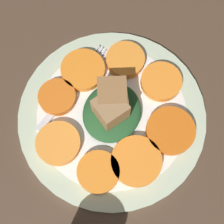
{
  "coord_description": "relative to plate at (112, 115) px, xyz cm",
  "views": [
    {
      "loc": [
        14.01,
        5.78,
        49.8
      ],
      "look_at": [
        0.0,
        0.0,
        4.1
      ],
      "focal_mm": 50.0,
      "sensor_mm": 36.0,
      "label": 1
    }
  ],
  "objects": [
    {
      "name": "table_slab",
      "position": [
        0.0,
        0.0,
        -1.52
      ],
      "size": [
        120.0,
        120.0,
        2.0
      ],
      "primitive_type": "cube",
      "color": "#4C3828",
      "rests_on": "ground"
    },
    {
      "name": "plate",
      "position": [
        0.0,
        0.0,
        0.0
      ],
      "size": [
        29.77,
        29.77,
        1.05
      ],
      "color": "beige",
      "rests_on": "table_slab"
    },
    {
      "name": "carrot_slice_0",
      "position": [
        -9.34,
        -1.47,
        1.25
      ],
      "size": [
        6.4,
        6.4,
        1.34
      ],
      "primitive_type": "cylinder",
      "color": "orange",
      "rests_on": "plate"
    },
    {
      "name": "carrot_slice_1",
      "position": [
        -4.99,
        -7.17,
        1.25
      ],
      "size": [
        7.22,
        7.22,
        1.34
      ],
      "primitive_type": "cylinder",
      "color": "orange",
      "rests_on": "plate"
    },
    {
      "name": "carrot_slice_2",
      "position": [
        0.9,
        -8.99,
        1.25
      ],
      "size": [
        5.97,
        5.97,
        1.34
      ],
      "primitive_type": "cylinder",
      "color": "orange",
      "rests_on": "plate"
    },
    {
      "name": "carrot_slice_3",
      "position": [
        7.58,
        -5.62,
        1.25
      ],
      "size": [
        6.76,
        6.76,
        1.34
      ],
      "primitive_type": "cylinder",
      "color": "orange",
      "rests_on": "plate"
    },
    {
      "name": "carrot_slice_4",
      "position": [
        9.2,
        1.64,
        1.25
      ],
      "size": [
        6.3,
        6.3,
        1.34
      ],
      "primitive_type": "cylinder",
      "color": "orange",
      "rests_on": "plate"
    },
    {
      "name": "carrot_slice_5",
      "position": [
        5.6,
        6.2,
        1.25
      ],
      "size": [
        7.59,
        7.59,
        1.34
      ],
      "primitive_type": "cylinder",
      "color": "orange",
      "rests_on": "plate"
    },
    {
      "name": "carrot_slice_6",
      "position": [
        -0.73,
        9.36,
        1.25
      ],
      "size": [
        7.51,
        7.51,
        1.34
      ],
      "primitive_type": "cylinder",
      "color": "orange",
      "rests_on": "plate"
    },
    {
      "name": "carrot_slice_7",
      "position": [
        -7.89,
        5.31,
        1.25
      ],
      "size": [
        6.61,
        6.61,
        1.34
      ],
      "primitive_type": "cylinder",
      "color": "orange",
      "rests_on": "plate"
    },
    {
      "name": "center_pile",
      "position": [
        -0.29,
        -0.18,
        3.22
      ],
      "size": [
        9.95,
        8.95,
        6.14
      ],
      "color": "#235128",
      "rests_on": "plate"
    },
    {
      "name": "fork",
      "position": [
        -2.07,
        -7.44,
        0.78
      ],
      "size": [
        17.37,
        5.54,
        0.4
      ],
      "rotation": [
        0.0,
        0.0,
        -0.22
      ],
      "color": "silver",
      "rests_on": "plate"
    }
  ]
}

